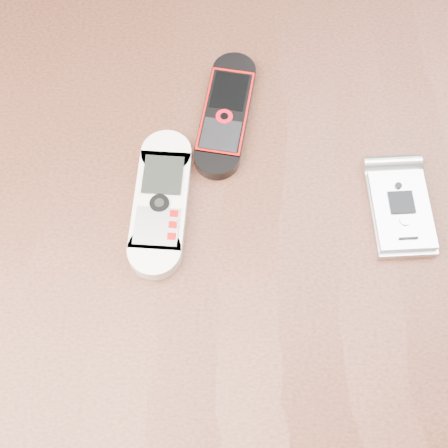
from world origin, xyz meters
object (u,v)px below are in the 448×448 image
(table, at_px, (219,268))
(nokia_white, at_px, (161,202))
(nokia_black_red, at_px, (226,113))
(motorola_razr, at_px, (400,208))

(table, height_order, nokia_white, nokia_white)
(nokia_white, height_order, nokia_black_red, nokia_white)
(nokia_white, relative_size, nokia_black_red, 1.02)
(nokia_white, bearing_deg, table, -19.75)
(table, distance_m, nokia_white, 0.13)
(nokia_black_red, xyz_separation_m, motorola_razr, (0.16, -0.10, 0.00))
(nokia_white, bearing_deg, motorola_razr, 2.12)
(nokia_white, distance_m, motorola_razr, 0.22)
(motorola_razr, bearing_deg, nokia_white, 175.21)
(table, xyz_separation_m, nokia_white, (-0.05, 0.02, 0.11))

